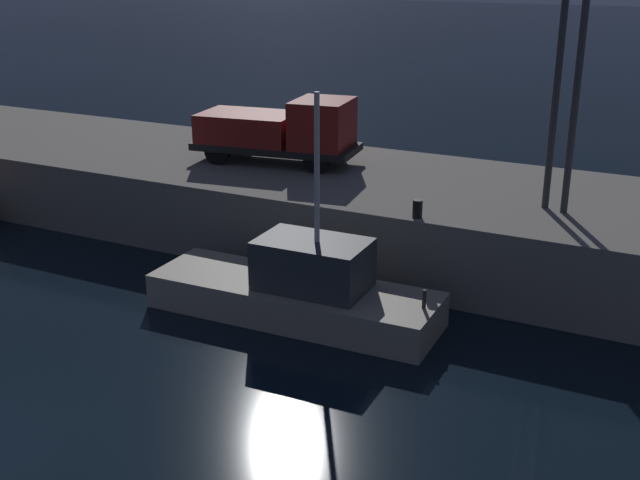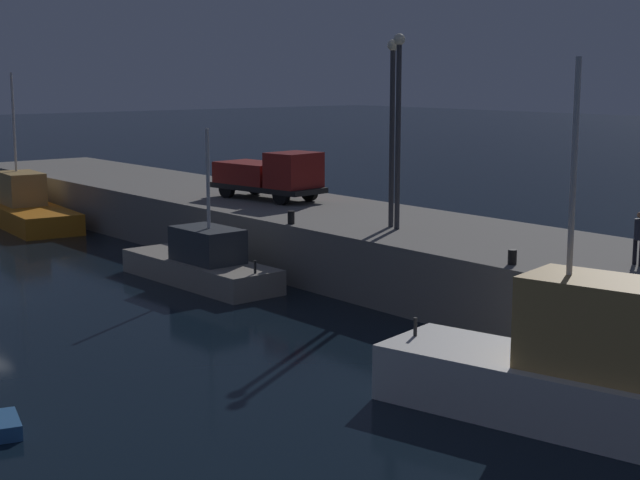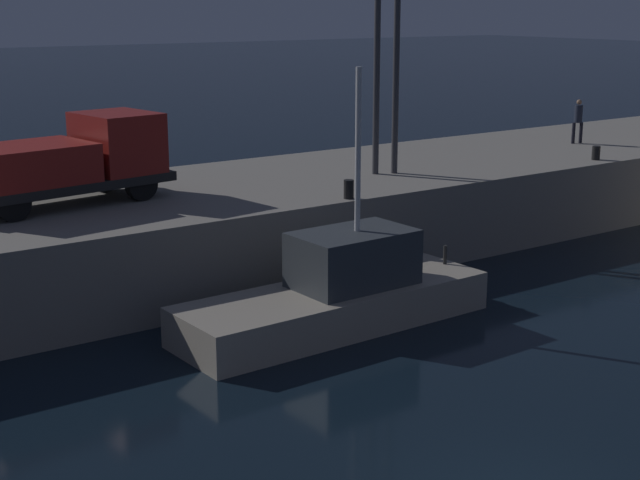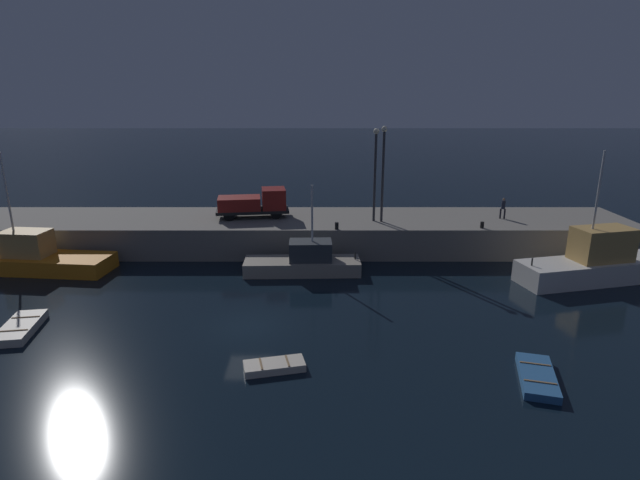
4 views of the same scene
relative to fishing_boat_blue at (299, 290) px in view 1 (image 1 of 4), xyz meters
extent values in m
cube|color=gray|center=(-2.80, 6.30, 0.41)|extent=(57.32, 7.81, 2.43)
cube|color=gray|center=(-0.16, 0.00, -0.33)|extent=(8.12, 2.69, 0.96)
cube|color=#33383D|center=(0.42, 0.01, 0.83)|extent=(2.98, 1.91, 1.34)
cylinder|color=silver|center=(0.54, 0.02, 3.46)|extent=(0.14, 0.14, 3.92)
cylinder|color=#262626|center=(3.54, 0.10, 0.40)|extent=(0.10, 0.10, 0.50)
cylinder|color=#38383D|center=(5.33, 5.33, 5.00)|extent=(0.20, 0.20, 6.76)
cylinder|color=#38383D|center=(5.90, 5.10, 5.10)|extent=(0.20, 0.20, 6.96)
cylinder|color=black|center=(-2.68, 7.65, 2.07)|extent=(0.93, 0.40, 0.90)
cylinder|color=black|center=(-2.43, 5.81, 2.07)|extent=(0.93, 0.40, 0.90)
cylinder|color=black|center=(-6.35, 7.14, 2.07)|extent=(0.93, 0.40, 0.90)
cylinder|color=black|center=(-6.10, 5.30, 2.07)|extent=(0.93, 0.40, 0.90)
cube|color=black|center=(-4.39, 6.48, 2.19)|extent=(6.03, 2.98, 0.25)
cube|color=maroon|center=(-2.67, 6.71, 3.13)|extent=(2.14, 2.45, 1.62)
cube|color=maroon|center=(-5.42, 6.33, 2.82)|extent=(3.63, 2.65, 1.00)
cylinder|color=black|center=(2.32, 2.73, 1.88)|extent=(0.28, 0.28, 0.52)
camera|label=1|loc=(9.54, -17.55, 8.61)|focal=44.83mm
camera|label=2|loc=(32.32, -20.22, 7.51)|focal=54.09mm
camera|label=3|loc=(-12.85, -17.40, 6.85)|focal=52.40mm
camera|label=4|loc=(1.08, -33.13, 11.32)|focal=28.11mm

